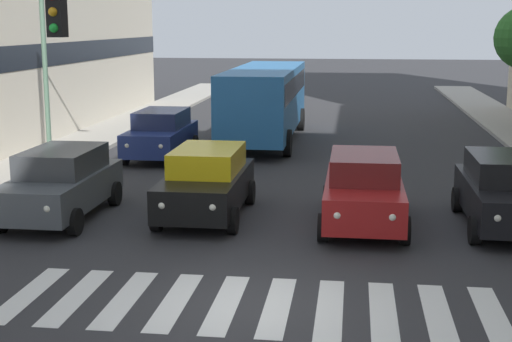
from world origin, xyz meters
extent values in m
plane|color=#2D2D30|center=(0.00, 0.00, 0.00)|extent=(180.00, 180.00, 0.00)
cube|color=silver|center=(-4.05, 0.00, 0.00)|extent=(0.45, 2.80, 0.01)
cube|color=silver|center=(-3.15, 0.00, 0.00)|extent=(0.45, 2.80, 0.01)
cube|color=silver|center=(-2.25, 0.00, 0.00)|extent=(0.45, 2.80, 0.01)
cube|color=silver|center=(-1.35, 0.00, 0.00)|extent=(0.45, 2.80, 0.01)
cube|color=silver|center=(-0.45, 0.00, 0.00)|extent=(0.45, 2.80, 0.01)
cube|color=silver|center=(0.45, 0.00, 0.00)|extent=(0.45, 2.80, 0.01)
cube|color=silver|center=(1.35, 0.00, 0.00)|extent=(0.45, 2.80, 0.01)
cube|color=silver|center=(2.25, 0.00, 0.00)|extent=(0.45, 2.80, 0.01)
cube|color=silver|center=(3.15, 0.00, 0.00)|extent=(0.45, 2.80, 0.01)
cube|color=silver|center=(4.05, 0.00, 0.00)|extent=(0.45, 2.80, 0.01)
cube|color=black|center=(-5.27, -5.64, 0.72)|extent=(1.80, 4.40, 0.80)
cube|color=black|center=(-5.27, -5.84, 1.42)|extent=(1.58, 2.46, 0.60)
cylinder|color=black|center=(-4.37, -4.19, 0.32)|extent=(0.22, 0.64, 0.64)
cylinder|color=black|center=(-4.37, -7.10, 0.32)|extent=(0.22, 0.64, 0.64)
sphere|color=white|center=(-4.70, -3.49, 0.80)|extent=(0.18, 0.18, 0.18)
cube|color=maroon|center=(-1.95, -5.42, 0.72)|extent=(1.80, 4.40, 0.80)
cube|color=maroon|center=(-1.95, -5.62, 1.42)|extent=(1.58, 2.46, 0.60)
cylinder|color=black|center=(-2.85, -3.97, 0.32)|extent=(0.22, 0.64, 0.64)
cylinder|color=black|center=(-1.05, -3.97, 0.32)|extent=(0.22, 0.64, 0.64)
cylinder|color=black|center=(-2.85, -6.87, 0.32)|extent=(0.22, 0.64, 0.64)
cylinder|color=black|center=(-1.05, -6.87, 0.32)|extent=(0.22, 0.64, 0.64)
sphere|color=white|center=(-2.53, -3.27, 0.80)|extent=(0.18, 0.18, 0.18)
sphere|color=white|center=(-1.38, -3.27, 0.80)|extent=(0.18, 0.18, 0.18)
cube|color=black|center=(1.93, -5.76, 0.72)|extent=(1.80, 4.40, 0.80)
cube|color=yellow|center=(1.93, -5.96, 1.42)|extent=(1.58, 2.46, 0.60)
cylinder|color=black|center=(1.03, -4.31, 0.32)|extent=(0.22, 0.64, 0.64)
cylinder|color=black|center=(2.83, -4.31, 0.32)|extent=(0.22, 0.64, 0.64)
cylinder|color=black|center=(1.03, -7.22, 0.32)|extent=(0.22, 0.64, 0.64)
cylinder|color=black|center=(2.83, -7.22, 0.32)|extent=(0.22, 0.64, 0.64)
sphere|color=white|center=(1.36, -3.61, 0.80)|extent=(0.18, 0.18, 0.18)
sphere|color=white|center=(2.51, -3.61, 0.80)|extent=(0.18, 0.18, 0.18)
cube|color=#474C51|center=(5.50, -5.16, 0.72)|extent=(1.80, 4.40, 0.80)
cube|color=#343639|center=(5.50, -5.36, 1.42)|extent=(1.58, 2.46, 0.60)
cylinder|color=black|center=(4.60, -3.71, 0.32)|extent=(0.22, 0.64, 0.64)
cylinder|color=black|center=(6.40, -3.71, 0.32)|extent=(0.22, 0.64, 0.64)
cylinder|color=black|center=(4.60, -6.61, 0.32)|extent=(0.22, 0.64, 0.64)
cylinder|color=black|center=(6.40, -6.61, 0.32)|extent=(0.22, 0.64, 0.64)
sphere|color=white|center=(4.92, -3.01, 0.80)|extent=(0.18, 0.18, 0.18)
cube|color=navy|center=(5.17, -13.61, 0.72)|extent=(1.80, 4.40, 0.80)
cube|color=#1D2547|center=(5.17, -13.81, 1.42)|extent=(1.58, 2.46, 0.60)
cylinder|color=black|center=(4.27, -12.16, 0.32)|extent=(0.22, 0.64, 0.64)
cylinder|color=black|center=(6.07, -12.16, 0.32)|extent=(0.22, 0.64, 0.64)
cylinder|color=black|center=(4.27, -15.06, 0.32)|extent=(0.22, 0.64, 0.64)
cylinder|color=black|center=(6.07, -15.06, 0.32)|extent=(0.22, 0.64, 0.64)
sphere|color=white|center=(4.59, -11.46, 0.80)|extent=(0.18, 0.18, 0.18)
sphere|color=white|center=(5.74, -11.46, 0.80)|extent=(0.18, 0.18, 0.18)
cube|color=#286BAD|center=(1.93, -18.17, 1.75)|extent=(2.50, 10.50, 2.50)
cube|color=black|center=(1.93, -18.17, 2.30)|extent=(2.52, 9.87, 0.80)
cylinder|color=black|center=(0.68, -14.49, 0.50)|extent=(0.28, 1.00, 1.00)
cylinder|color=black|center=(3.18, -14.49, 0.50)|extent=(0.28, 1.00, 1.00)
cylinder|color=black|center=(0.68, -21.32, 0.50)|extent=(0.28, 1.00, 1.00)
cylinder|color=black|center=(3.18, -21.32, 0.50)|extent=(0.28, 1.00, 1.00)
cube|color=black|center=(2.88, 0.91, 4.95)|extent=(0.24, 0.28, 0.76)
sphere|color=orange|center=(2.88, 1.06, 4.95)|extent=(0.14, 0.14, 0.14)
sphere|color=green|center=(2.88, 1.06, 4.71)|extent=(0.14, 0.14, 0.14)
cylinder|color=#4C6B56|center=(8.23, -10.96, 3.62)|extent=(0.16, 0.16, 6.94)
camera|label=1|loc=(-1.66, 11.97, 4.79)|focal=51.96mm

